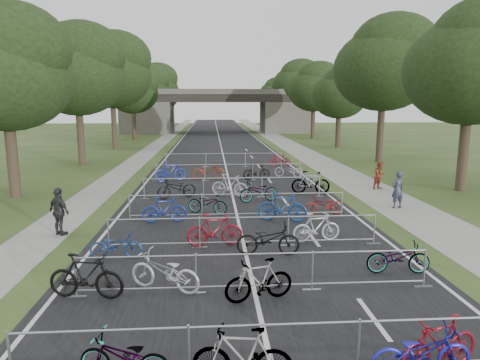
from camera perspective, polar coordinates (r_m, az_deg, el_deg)
The scene contains 54 objects.
road at distance 57.16m, azimuth -2.73°, elevation 5.32°, with size 11.00×140.00×0.01m, color black.
sidewalk_right at distance 57.87m, azimuth 5.25°, elevation 5.35°, with size 3.00×140.00×0.01m, color gray.
sidewalk_left at distance 57.51m, azimuth -10.26°, elevation 5.20°, with size 2.00×140.00×0.01m, color gray.
lane_markings at distance 57.16m, azimuth -2.73°, elevation 5.32°, with size 0.12×140.00×0.00m, color silver.
overpass_bridge at distance 71.96m, azimuth -3.00°, elevation 9.15°, with size 31.00×8.00×7.05m.
tree_left_0 at distance 25.13m, azimuth -28.79°, elevation 12.61°, with size 6.72×6.72×10.25m.
tree_right_0 at distance 26.98m, azimuth 28.76°, elevation 13.29°, with size 7.17×7.17×10.93m.
tree_left_1 at distance 36.43m, azimuth -20.84°, elevation 13.36°, with size 7.56×7.56×11.53m.
tree_right_1 at distance 37.76m, azimuth 18.87°, elevation 14.26°, with size 8.18×8.18×12.47m.
tree_left_2 at distance 48.09m, azimuth -16.68°, elevation 13.66°, with size 8.40×8.40×12.81m.
tree_right_2 at distance 48.98m, azimuth 13.28°, elevation 11.20°, with size 6.16×6.16×9.39m.
tree_left_3 at distance 59.78m, azimuth -14.04°, elevation 11.47°, with size 6.72×6.72×10.25m.
tree_right_3 at distance 60.58m, azimuth 9.94°, elevation 12.01°, with size 7.17×7.17×10.93m.
tree_left_4 at distance 71.65m, azimuth -12.37°, elevation 11.94°, with size 7.56×7.56×11.53m.
tree_right_4 at distance 72.33m, azimuth 7.68°, elevation 12.54°, with size 8.18×8.18×12.47m.
tree_left_5 at distance 83.56m, azimuth -11.17°, elevation 12.27°, with size 8.40×8.40×12.81m.
tree_right_5 at distance 84.08m, azimuth 6.00°, elevation 10.91°, with size 6.16×6.16×9.39m.
tree_left_6 at distance 95.43m, azimuth -10.22°, elevation 11.05°, with size 6.72×6.72×10.25m.
tree_right_6 at distance 95.94m, azimuth 4.77°, elevation 11.43°, with size 7.17×7.17×10.93m.
barrier_row_0 at distance 8.28m, azimuth 4.66°, elevation -21.72°, with size 9.70×0.08×1.10m.
barrier_row_1 at distance 11.46m, azimuth 1.96°, elevation -12.20°, with size 9.70×0.08×1.10m.
barrier_row_2 at distance 14.84m, azimuth 0.56°, elevation -6.90°, with size 9.70×0.08×1.10m.
barrier_row_3 at distance 18.49m, azimuth -0.34°, elevation -3.43°, with size 9.70×0.08×1.10m.
barrier_row_4 at distance 22.40m, azimuth -0.97°, elevation -1.01°, with size 9.70×0.08×1.10m.
barrier_row_5 at distance 27.31m, azimuth -1.49°, elevation 1.04°, with size 9.70×0.08×1.10m.
barrier_row_6 at distance 33.24m, azimuth -1.92°, elevation 2.70°, with size 9.70×0.08×1.10m.
bike_0 at distance 8.49m, azimuth -15.16°, elevation -21.97°, with size 0.59×1.70×0.89m, color #9DA0A4.
bike_1 at distance 8.11m, azimuth 0.35°, elevation -22.45°, with size 0.51×1.79×1.08m, color #9DA0A4.
bike_2 at distance 8.91m, azimuth 23.01°, elevation -20.43°, with size 0.66×1.89×0.99m, color #1E1DA1.
bike_3 at distance 9.21m, azimuth 25.11°, elevation -19.27°, with size 0.50×1.76×1.06m, color maroon.
bike_4 at distance 11.74m, azimuth -19.85°, elevation -12.02°, with size 0.56×1.97×1.18m, color black.
bike_5 at distance 11.67m, azimuth -10.04°, elevation -12.00°, with size 0.71×2.02×1.06m, color silver.
bike_6 at distance 10.99m, azimuth 2.55°, elevation -13.24°, with size 0.51×1.80×1.08m, color #9DA0A4.
bike_7 at distance 13.45m, azimuth 20.34°, elevation -9.68°, with size 0.64×1.83×0.96m, color #9DA0A4.
bike_8 at distance 14.34m, azimuth -16.20°, elevation -8.40°, with size 0.58×1.66×0.87m, color navy.
bike_9 at distance 14.91m, azimuth -3.37°, elevation -6.69°, with size 0.55×1.93×1.16m, color maroon.
bike_10 at distance 14.09m, azimuth 3.77°, elevation -7.89°, with size 0.72×2.05×1.08m, color black.
bike_11 at distance 15.58m, azimuth 10.16°, elevation -6.27°, with size 0.50×1.77×1.06m, color #B7B7BF.
bike_12 at distance 18.03m, azimuth -10.05°, elevation -3.91°, with size 0.52×1.85×1.11m, color navy.
bike_13 at distance 19.22m, azimuth -4.36°, elevation -3.10°, with size 0.65×1.86×0.98m, color #9DA0A4.
bike_14 at distance 17.98m, azimuth 5.67°, elevation -3.62°, with size 0.59×2.07×1.25m, color navy.
bike_15 at distance 19.30m, azimuth 11.18°, elevation -3.29°, with size 0.62×1.77×0.93m, color maroon.
bike_16 at distance 22.48m, azimuth -8.44°, elevation -1.07°, with size 0.73×2.09×1.10m, color black.
bike_17 at distance 22.64m, azimuth -1.39°, elevation -0.75°, with size 0.56×1.99×1.20m, color #ACABB3.
bike_18 at distance 21.50m, azimuth 2.53°, elevation -1.52°, with size 0.71×2.04×1.07m, color #9DA0A4.
bike_19 at distance 23.67m, azimuth 9.40°, elevation -0.33°, with size 0.59×2.09×1.26m, color #9DA0A4.
bike_20 at distance 27.34m, azimuth -9.27°, elevation 1.09°, with size 0.59×2.09×1.26m, color #1C319A.
bike_21 at distance 27.91m, azimuth -4.26°, elevation 1.24°, with size 0.74×2.12×1.12m, color maroon.
bike_22 at distance 27.57m, azimuth 2.23°, elevation 1.12°, with size 0.51×1.81×1.09m, color black.
bike_23 at distance 28.68m, azimuth 6.47°, elevation 1.33°, with size 0.66×1.90×1.00m, color #A9A8B0.
bike_27 at distance 33.80m, azimuth 5.39°, elevation 2.70°, with size 0.47×1.66×1.00m, color maroon.
pedestrian_a at distance 21.43m, azimuth 20.27°, elevation -1.23°, with size 0.65×0.43×1.78m, color #2F3147.
pedestrian_b at distance 25.84m, azimuth 18.13°, elevation 0.54°, with size 0.77×0.60×1.58m, color maroon.
pedestrian_c at distance 17.37m, azimuth -22.96°, elevation -3.93°, with size 1.07×0.44×1.82m, color #252527.
Camera 1 is at (-1.09, -6.94, 4.93)m, focal length 32.00 mm.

